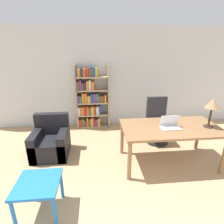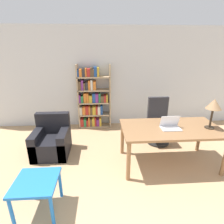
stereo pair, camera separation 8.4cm
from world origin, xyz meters
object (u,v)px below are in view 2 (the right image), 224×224
object	(u,v)px
laptop	(170,126)
office_chair	(158,122)
table_lamp	(214,105)
desk	(171,132)
armchair	(52,141)
side_table_blue	(36,186)
bookshelf	(92,99)

from	to	relation	value
laptop	office_chair	size ratio (longest dim) A/B	0.32
laptop	table_lamp	size ratio (longest dim) A/B	0.63
laptop	office_chair	xyz separation A→B (m)	(0.11, 0.93, -0.33)
table_lamp	office_chair	size ratio (longest dim) A/B	0.51
laptop	office_chair	world-z (taller)	office_chair
desk	armchair	size ratio (longest dim) A/B	2.17
desk	table_lamp	xyz separation A→B (m)	(0.68, -0.07, 0.51)
side_table_blue	office_chair	bearing A→B (deg)	39.56
desk	armchair	xyz separation A→B (m)	(-2.32, 0.53, -0.41)
office_chair	laptop	bearing A→B (deg)	-96.98
laptop	armchair	size ratio (longest dim) A/B	0.41
armchair	desk	bearing A→B (deg)	-12.81
laptop	office_chair	bearing A→B (deg)	83.02
table_lamp	armchair	distance (m)	3.19
armchair	bookshelf	bearing A→B (deg)	58.84
desk	side_table_blue	xyz separation A→B (m)	(-2.13, -0.94, -0.26)
laptop	armchair	world-z (taller)	laptop
office_chair	armchair	bearing A→B (deg)	-171.43
office_chair	side_table_blue	xyz separation A→B (m)	(-2.21, -1.82, -0.06)
office_chair	side_table_blue	size ratio (longest dim) A/B	1.96
bookshelf	side_table_blue	bearing A→B (deg)	-102.57
table_lamp	side_table_blue	world-z (taller)	table_lamp
bookshelf	armchair	bearing A→B (deg)	-121.16
desk	side_table_blue	bearing A→B (deg)	-156.28
laptop	bookshelf	size ratio (longest dim) A/B	0.19
side_table_blue	armchair	xyz separation A→B (m)	(-0.19, 1.46, -0.15)
desk	bookshelf	world-z (taller)	bookshelf
desk	laptop	size ratio (longest dim) A/B	5.26
armchair	office_chair	bearing A→B (deg)	8.57
laptop	bookshelf	xyz separation A→B (m)	(-1.47, 1.91, -0.01)
table_lamp	office_chair	bearing A→B (deg)	122.11
desk	bookshelf	distance (m)	2.40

